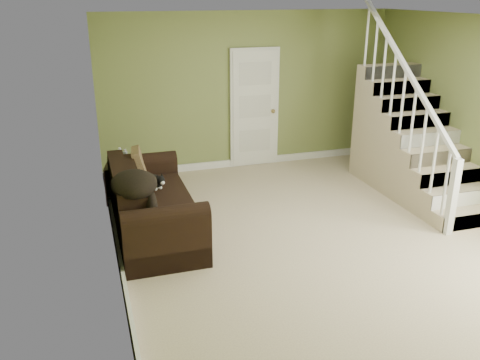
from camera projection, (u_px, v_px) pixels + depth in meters
floor at (314, 229)px, 6.55m from camera, size 5.00×5.50×0.01m
ceiling at (326, 18)px, 5.64m from camera, size 5.00×5.50×0.01m
wall_back at (248, 91)px, 8.56m from camera, size 5.00×0.04×2.60m
wall_left at (106, 150)px, 5.40m from camera, size 0.04×5.50×2.60m
baseboard_back at (248, 161)px, 8.96m from camera, size 5.00×0.04×0.12m
baseboard_left at (119, 253)px, 5.84m from camera, size 0.04×5.50×0.12m
baseboard_right at (473, 203)px, 7.22m from camera, size 0.04×5.50×0.12m
door at (255, 108)px, 8.65m from camera, size 0.86×0.12×2.02m
staircase at (408, 148)px, 7.75m from camera, size 1.00×2.51×2.82m
sofa at (150, 208)px, 6.36m from camera, size 0.95×2.20×0.87m
side_table at (123, 182)px, 7.37m from camera, size 0.53×0.53×0.78m
cat at (154, 182)px, 6.59m from camera, size 0.32×0.48×0.24m
banana at (162, 211)px, 5.85m from camera, size 0.15×0.19×0.05m
throw_pillow at (140, 164)px, 6.95m from camera, size 0.25×0.44×0.44m
throw_blanket at (134, 184)px, 5.56m from camera, size 0.52×0.68×0.27m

